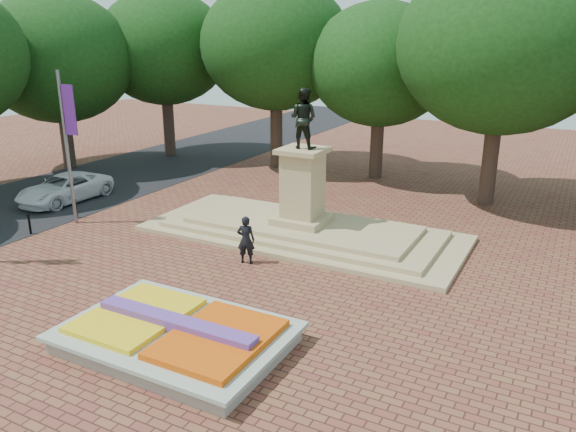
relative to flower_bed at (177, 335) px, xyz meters
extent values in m
plane|color=brown|center=(-1.03, 2.00, -0.38)|extent=(90.00, 90.00, 0.00)
cube|color=black|center=(-16.03, 7.00, -0.37)|extent=(9.00, 90.00, 0.02)
cube|color=gray|center=(-0.03, 0.00, -0.15)|extent=(6.00, 4.00, 0.45)
cube|color=#B1BFAD|center=(-0.03, 0.00, 0.12)|extent=(6.30, 4.30, 0.12)
cube|color=orange|center=(1.42, 0.00, 0.25)|extent=(2.60, 3.40, 0.22)
cube|color=yellow|center=(-1.48, 0.00, 0.24)|extent=(2.60, 3.40, 0.18)
cube|color=#593696|center=(-0.03, 0.00, 0.34)|extent=(5.20, 0.55, 0.38)
cube|color=tan|center=(-1.03, 10.00, -0.28)|extent=(14.00, 6.00, 0.20)
cube|color=tan|center=(-1.03, 10.00, -0.08)|extent=(12.00, 5.00, 0.20)
cube|color=tan|center=(-1.03, 10.00, 0.12)|extent=(10.00, 4.00, 0.20)
cube|color=tan|center=(-1.03, 10.00, 0.37)|extent=(2.20, 2.20, 0.30)
cube|color=tan|center=(-1.03, 10.00, 1.92)|extent=(1.50, 1.50, 2.80)
cube|color=tan|center=(-1.03, 10.00, 3.42)|extent=(1.90, 1.90, 0.20)
imported|color=black|center=(-1.03, 10.00, 4.77)|extent=(1.22, 0.95, 2.50)
cylinder|color=#37261E|center=(-17.03, 20.00, 1.62)|extent=(0.80, 0.80, 4.00)
ellipsoid|color=black|center=(-17.03, 20.00, 6.32)|extent=(8.80, 8.80, 7.48)
cylinder|color=#37261E|center=(-9.03, 20.00, 1.62)|extent=(0.80, 0.80, 4.00)
ellipsoid|color=black|center=(-9.03, 20.00, 6.32)|extent=(8.80, 8.80, 7.48)
cylinder|color=#37261E|center=(-2.03, 20.00, 1.62)|extent=(0.80, 0.80, 4.00)
ellipsoid|color=black|center=(-2.03, 20.00, 6.32)|extent=(8.80, 8.80, 7.48)
cylinder|color=#37261E|center=(4.97, 20.00, 1.62)|extent=(0.80, 0.80, 4.00)
ellipsoid|color=black|center=(4.97, 20.00, 6.32)|extent=(8.80, 8.80, 7.48)
cylinder|color=#37261E|center=(-20.53, 15.00, 1.54)|extent=(0.80, 0.80, 3.84)
ellipsoid|color=black|center=(-20.53, 15.00, 6.03)|extent=(8.40, 8.40, 7.14)
cylinder|color=slate|center=(-11.23, 6.50, 3.12)|extent=(0.16, 0.16, 7.00)
cube|color=#4F1B71|center=(-10.78, 6.50, 4.92)|extent=(0.70, 0.04, 2.20)
cylinder|color=black|center=(-11.73, 4.40, 0.07)|extent=(0.10, 0.10, 0.90)
sphere|color=black|center=(-11.73, 4.40, 0.54)|extent=(0.12, 0.12, 0.12)
cylinder|color=black|center=(-11.73, 7.00, 0.07)|extent=(0.10, 0.10, 0.90)
sphere|color=black|center=(-11.73, 7.00, 0.54)|extent=(0.12, 0.12, 0.12)
imported|color=white|center=(-14.48, 8.77, 0.34)|extent=(2.47, 5.20, 1.43)
imported|color=black|center=(-1.53, 6.15, 0.58)|extent=(0.81, 0.66, 1.91)
camera|label=1|loc=(9.39, -10.94, 8.15)|focal=35.00mm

